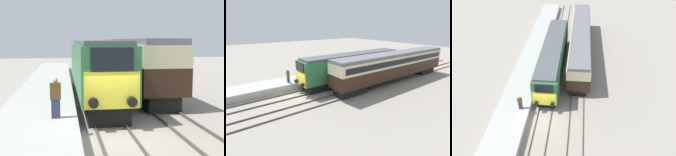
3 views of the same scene
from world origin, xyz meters
The scene contains 7 objects.
ground_plane centered at (0.00, 0.00, 0.00)m, with size 120.00×120.00×0.00m, color gray.
platform_left centered at (-3.30, 8.00, 0.42)m, with size 3.50×50.00×0.84m.
rails_near_track centered at (0.00, 5.00, 0.07)m, with size 1.51×60.00×0.14m.
rails_far_track centered at (3.40, 5.00, 0.07)m, with size 1.50×60.00×0.14m.
locomotive centered at (0.00, 9.10, 2.26)m, with size 2.70×16.29×4.00m.
passenger_carriage centered at (3.40, 13.60, 2.51)m, with size 2.75×20.13×4.12m.
person_on_platform centered at (-2.43, 0.58, 1.67)m, with size 0.44×0.26×1.68m.
Camera 2 is at (17.87, -6.57, 7.86)m, focal length 28.00 mm.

